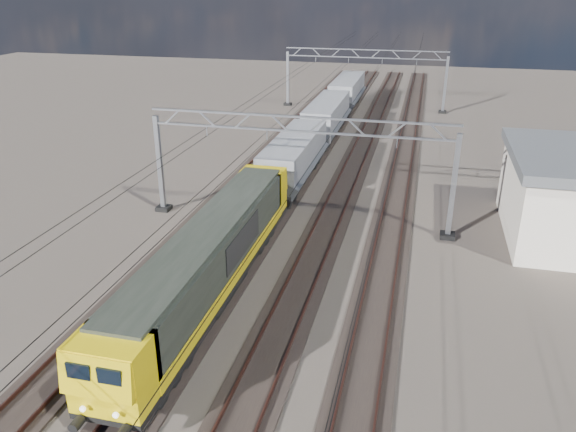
% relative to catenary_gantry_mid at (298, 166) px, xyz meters
% --- Properties ---
extents(ground, '(160.00, 160.00, 0.00)m').
position_rel_catenary_gantry_mid_xyz_m(ground, '(-0.00, -4.00, -3.91)').
color(ground, black).
rests_on(ground, ground).
extents(track_outer_west, '(2.60, 140.00, 0.30)m').
position_rel_catenary_gantry_mid_xyz_m(track_outer_west, '(-6.00, -4.00, -3.83)').
color(track_outer_west, black).
rests_on(track_outer_west, ground).
extents(track_loco, '(2.60, 140.00, 0.30)m').
position_rel_catenary_gantry_mid_xyz_m(track_loco, '(-2.00, -4.00, -3.83)').
color(track_loco, black).
rests_on(track_loco, ground).
extents(track_inner_east, '(2.60, 140.00, 0.30)m').
position_rel_catenary_gantry_mid_xyz_m(track_inner_east, '(2.00, -4.00, -3.83)').
color(track_inner_east, black).
rests_on(track_inner_east, ground).
extents(track_outer_east, '(2.60, 140.00, 0.30)m').
position_rel_catenary_gantry_mid_xyz_m(track_outer_east, '(6.00, -4.00, -3.83)').
color(track_outer_east, black).
rests_on(track_outer_east, ground).
extents(catenary_gantry_mid, '(19.90, 0.90, 7.11)m').
position_rel_catenary_gantry_mid_xyz_m(catenary_gantry_mid, '(0.00, 0.00, 0.00)').
color(catenary_gantry_mid, gray).
rests_on(catenary_gantry_mid, ground).
extents(catenary_gantry_far, '(19.90, 0.90, 7.11)m').
position_rel_catenary_gantry_mid_xyz_m(catenary_gantry_far, '(0.00, 36.00, 0.00)').
color(catenary_gantry_far, gray).
rests_on(catenary_gantry_far, ground).
extents(overhead_wires, '(12.03, 140.00, 0.53)m').
position_rel_catenary_gantry_mid_xyz_m(overhead_wires, '(-0.00, 4.00, 1.84)').
color(overhead_wires, black).
rests_on(overhead_wires, ground).
extents(locomotive, '(2.76, 21.10, 3.62)m').
position_rel_catenary_gantry_mid_xyz_m(locomotive, '(-2.00, -10.20, -1.58)').
color(locomotive, black).
rests_on(locomotive, ground).
extents(hopper_wagon_lead, '(3.38, 13.00, 3.25)m').
position_rel_catenary_gantry_mid_xyz_m(hopper_wagon_lead, '(-2.00, 7.50, -1.67)').
color(hopper_wagon_lead, black).
rests_on(hopper_wagon_lead, ground).
extents(hopper_wagon_mid, '(3.38, 13.00, 3.25)m').
position_rel_catenary_gantry_mid_xyz_m(hopper_wagon_mid, '(-2.00, 21.70, -1.67)').
color(hopper_wagon_mid, black).
rests_on(hopper_wagon_mid, ground).
extents(hopper_wagon_third, '(3.38, 13.00, 3.25)m').
position_rel_catenary_gantry_mid_xyz_m(hopper_wagon_third, '(-2.00, 35.90, -1.67)').
color(hopper_wagon_third, black).
rests_on(hopper_wagon_third, ground).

